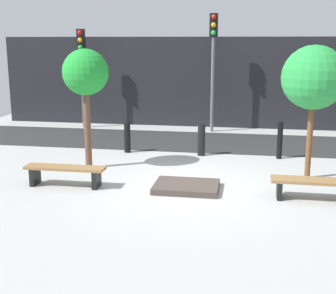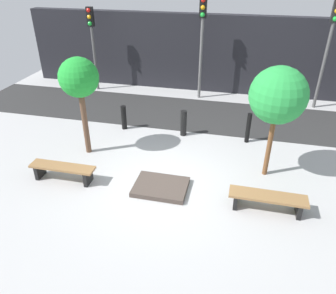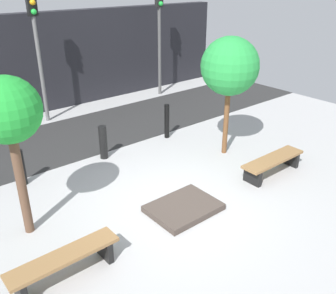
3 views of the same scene
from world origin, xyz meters
name	(u,v)px [view 1 (image 1 of 3)]	position (x,y,z in m)	size (l,w,h in m)	color
ground_plane	(188,187)	(0.00, 0.00, 0.00)	(18.00, 18.00, 0.00)	#ABABAB
road_strip	(207,142)	(0.00, 4.73, 0.01)	(18.00, 3.06, 0.01)	#2C2C2C
building_facade	(215,82)	(0.00, 7.65, 1.65)	(16.20, 0.50, 3.29)	black
bench_left	(65,172)	(-2.68, -0.39, 0.33)	(1.80, 0.42, 0.45)	black
bench_right	(317,185)	(2.68, -0.39, 0.31)	(1.83, 0.47, 0.42)	black
planter_bed	(186,187)	(0.00, -0.19, 0.06)	(1.39, 1.05, 0.13)	#463B35
tree_behind_left_bench	(85,74)	(-2.68, 1.16, 2.36)	(1.13, 1.13, 2.97)	brown
tree_behind_right_bench	(314,78)	(2.68, 1.16, 2.34)	(1.45, 1.45, 3.08)	brown
bollard_far_left	(127,138)	(-2.14, 2.95, 0.43)	(0.18, 0.18, 0.86)	black
bollard_left	(201,140)	(0.00, 2.95, 0.45)	(0.21, 0.21, 0.89)	black
bollard_center	(280,140)	(2.14, 2.95, 0.51)	(0.15, 0.15, 1.01)	black
traffic_light_west	(82,60)	(-4.74, 6.54, 2.46)	(0.28, 0.27, 3.56)	#525252
traffic_light_mid_west	(213,52)	(0.00, 6.54, 2.78)	(0.28, 0.27, 4.06)	slate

